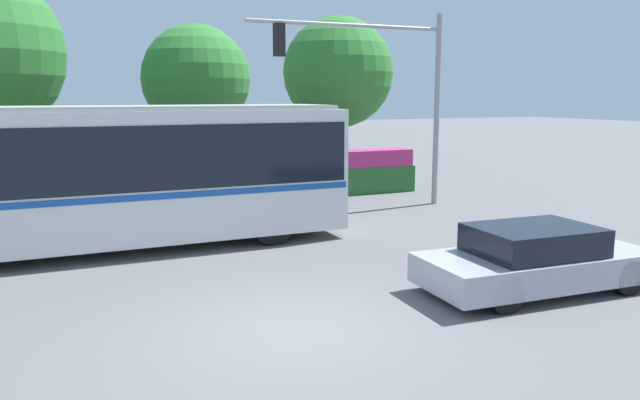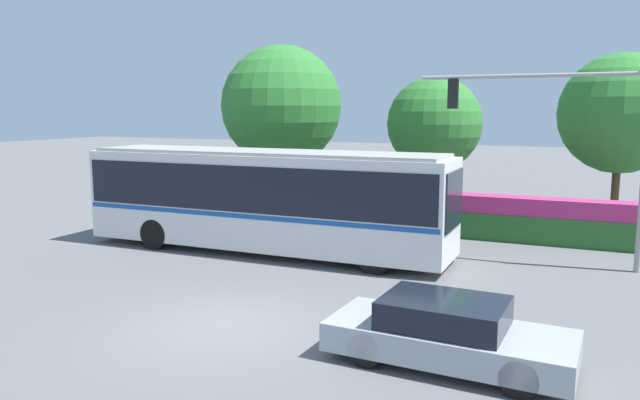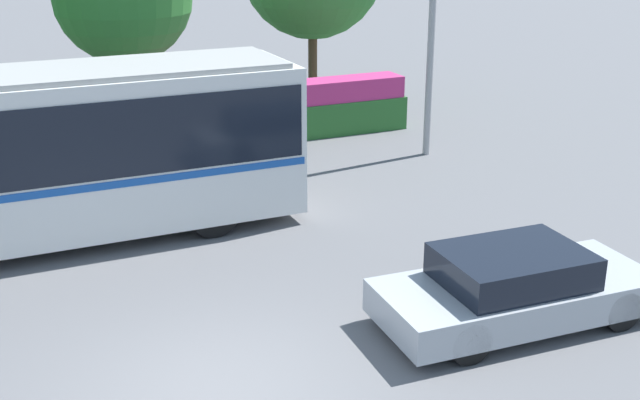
{
  "view_description": "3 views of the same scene",
  "coord_description": "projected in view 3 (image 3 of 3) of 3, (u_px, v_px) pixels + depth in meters",
  "views": [
    {
      "loc": [
        -3.3,
        -8.4,
        3.53
      ],
      "look_at": [
        1.64,
        2.61,
        1.48
      ],
      "focal_mm": 34.92,
      "sensor_mm": 36.0,
      "label": 1
    },
    {
      "loc": [
        6.87,
        -10.5,
        4.56
      ],
      "look_at": [
        -0.1,
        5.27,
        1.99
      ],
      "focal_mm": 34.03,
      "sensor_mm": 36.0,
      "label": 2
    },
    {
      "loc": [
        -2.48,
        -8.83,
        5.96
      ],
      "look_at": [
        2.74,
        2.77,
        1.39
      ],
      "focal_mm": 44.74,
      "sensor_mm": 36.0,
      "label": 3
    }
  ],
  "objects": [
    {
      "name": "ground_plane",
      "position": [
        217.0,
        392.0,
        10.55
      ],
      "size": [
        140.0,
        140.0,
        0.0
      ],
      "primitive_type": "plane",
      "color": "#5B5B5E"
    },
    {
      "name": "sedan_foreground",
      "position": [
        515.0,
        288.0,
        12.18
      ],
      "size": [
        4.43,
        2.02,
        1.2
      ],
      "rotation": [
        0.0,
        0.0,
        -0.05
      ],
      "color": "#9EA3A8",
      "rests_on": "ground"
    },
    {
      "name": "traffic_light_pole",
      "position": [
        369.0,
        0.0,
        18.95
      ],
      "size": [
        6.44,
        0.24,
        6.04
      ],
      "rotation": [
        0.0,
        0.0,
        3.14
      ],
      "color": "gray",
      "rests_on": "ground"
    },
    {
      "name": "flowering_hedge",
      "position": [
        247.0,
        116.0,
        21.8
      ],
      "size": [
        9.51,
        1.02,
        1.56
      ],
      "color": "#286028",
      "rests_on": "ground"
    }
  ]
}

